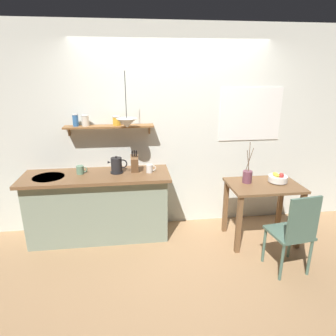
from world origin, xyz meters
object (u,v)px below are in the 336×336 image
(twig_vase, at_px, (247,176))
(coffee_mug_spare, at_px, (150,168))
(dining_chair_near, at_px, (294,230))
(coffee_mug_by_sink, at_px, (80,170))
(electric_kettle, at_px, (117,165))
(fruit_bowl, at_px, (278,178))
(pendant_lamp, at_px, (127,123))
(knife_block, at_px, (135,163))
(dining_table, at_px, (263,195))

(twig_vase, xyz_separation_m, coffee_mug_spare, (-1.21, 0.22, 0.08))
(dining_chair_near, height_order, coffee_mug_by_sink, coffee_mug_by_sink)
(electric_kettle, bearing_deg, dining_chair_near, -29.22)
(fruit_bowl, bearing_deg, pendant_lamp, 172.24)
(twig_vase, xyz_separation_m, pendant_lamp, (-1.48, 0.20, 0.67))
(electric_kettle, xyz_separation_m, coffee_mug_by_sink, (-0.45, 0.02, -0.05))
(fruit_bowl, height_order, coffee_mug_by_sink, coffee_mug_by_sink)
(electric_kettle, relative_size, coffee_mug_by_sink, 1.81)
(electric_kettle, bearing_deg, fruit_bowl, -8.79)
(dining_chair_near, xyz_separation_m, knife_block, (-1.64, 1.06, 0.48))
(fruit_bowl, distance_m, electric_kettle, 2.04)
(dining_chair_near, distance_m, coffee_mug_by_sink, 2.58)
(electric_kettle, height_order, knife_block, knife_block)
(dining_chair_near, height_order, knife_block, knife_block)
(dining_chair_near, xyz_separation_m, coffee_mug_spare, (-1.45, 1.00, 0.42))
(fruit_bowl, relative_size, twig_vase, 0.46)
(coffee_mug_by_sink, bearing_deg, fruit_bowl, -7.68)
(dining_table, relative_size, coffee_mug_by_sink, 6.54)
(knife_block, bearing_deg, twig_vase, -11.28)
(coffee_mug_by_sink, xyz_separation_m, pendant_lamp, (0.60, -0.08, 0.59))
(coffee_mug_spare, bearing_deg, pendant_lamp, -175.95)
(electric_kettle, distance_m, coffee_mug_by_sink, 0.46)
(fruit_bowl, xyz_separation_m, coffee_mug_by_sink, (-2.46, 0.33, 0.11))
(dining_table, bearing_deg, pendant_lamp, 170.19)
(dining_table, height_order, electric_kettle, electric_kettle)
(dining_chair_near, relative_size, pendant_lamp, 1.47)
(pendant_lamp, bearing_deg, fruit_bowl, -7.76)
(knife_block, height_order, pendant_lamp, pendant_lamp)
(dining_chair_near, xyz_separation_m, pendant_lamp, (-1.71, 0.99, 1.01))
(dining_table, height_order, pendant_lamp, pendant_lamp)
(fruit_bowl, height_order, coffee_mug_spare, coffee_mug_spare)
(dining_table, bearing_deg, dining_chair_near, -86.17)
(coffee_mug_spare, height_order, pendant_lamp, pendant_lamp)
(coffee_mug_by_sink, bearing_deg, coffee_mug_spare, -3.98)
(coffee_mug_by_sink, bearing_deg, twig_vase, -7.74)
(fruit_bowl, distance_m, knife_block, 1.82)
(coffee_mug_by_sink, bearing_deg, dining_chair_near, -24.67)
(knife_block, height_order, coffee_mug_spare, knife_block)
(dining_chair_near, xyz_separation_m, fruit_bowl, (0.15, 0.73, 0.31))
(dining_chair_near, height_order, pendant_lamp, pendant_lamp)
(dining_table, distance_m, coffee_mug_spare, 1.47)
(knife_block, bearing_deg, coffee_mug_spare, -16.90)
(coffee_mug_by_sink, relative_size, pendant_lamp, 0.21)
(dining_table, relative_size, knife_block, 3.02)
(electric_kettle, distance_m, coffee_mug_spare, 0.42)
(dining_chair_near, height_order, coffee_mug_spare, coffee_mug_spare)
(twig_vase, bearing_deg, coffee_mug_by_sink, 172.26)
(pendant_lamp, bearing_deg, electric_kettle, 159.01)
(dining_table, bearing_deg, electric_kettle, 169.23)
(electric_kettle, bearing_deg, twig_vase, -9.13)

